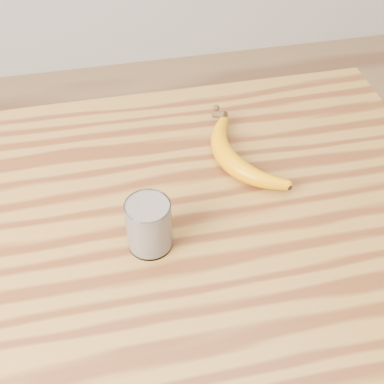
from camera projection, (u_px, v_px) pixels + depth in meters
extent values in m
cube|color=olive|center=(136.00, 234.00, 0.96)|extent=(1.20, 0.80, 0.04)
cylinder|color=brown|center=(312.00, 217.00, 1.59)|extent=(0.06, 0.06, 0.86)
cylinder|color=white|center=(149.00, 225.00, 0.88)|extent=(0.08, 0.08, 0.10)
torus|color=white|center=(147.00, 206.00, 0.85)|extent=(0.08, 0.08, 0.00)
cylinder|color=white|center=(149.00, 225.00, 0.88)|extent=(0.07, 0.07, 0.09)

